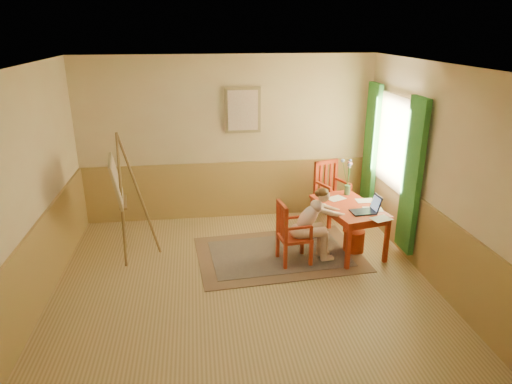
{
  "coord_description": "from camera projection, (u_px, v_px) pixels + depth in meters",
  "views": [
    {
      "loc": [
        -0.54,
        -5.34,
        3.22
      ],
      "look_at": [
        0.25,
        0.55,
        1.05
      ],
      "focal_mm": 32.01,
      "sensor_mm": 36.0,
      "label": 1
    }
  ],
  "objects": [
    {
      "name": "papers",
      "position": [
        363.0,
        206.0,
        6.7
      ],
      "size": [
        0.72,
        1.13,
        0.0
      ],
      "color": "white",
      "rests_on": "table"
    },
    {
      "name": "table",
      "position": [
        349.0,
        211.0,
        6.79
      ],
      "size": [
        0.96,
        1.33,
        0.72
      ],
      "color": "#AF391D",
      "rests_on": "room"
    },
    {
      "name": "laptop",
      "position": [
        367.0,
        209.0,
        6.49
      ],
      "size": [
        0.42,
        0.27,
        0.24
      ],
      "color": "#1E2338",
      "rests_on": "table"
    },
    {
      "name": "chair_back",
      "position": [
        331.0,
        192.0,
        7.83
      ],
      "size": [
        0.61,
        0.62,
        1.06
      ],
      "color": "#AF391D",
      "rests_on": "room"
    },
    {
      "name": "wastebasket",
      "position": [
        354.0,
        241.0,
        6.88
      ],
      "size": [
        0.39,
        0.39,
        0.33
      ],
      "primitive_type": "cylinder",
      "rotation": [
        0.0,
        0.0,
        -0.3
      ],
      "color": "#B73713",
      "rests_on": "room"
    },
    {
      "name": "wainscot",
      "position": [
        237.0,
        222.0,
        6.71
      ],
      "size": [
        5.0,
        4.5,
        1.0
      ],
      "color": "tan",
      "rests_on": "room"
    },
    {
      "name": "rug",
      "position": [
        279.0,
        254.0,
        6.82
      ],
      "size": [
        2.52,
        1.78,
        0.02
      ],
      "color": "#8C7251",
      "rests_on": "room"
    },
    {
      "name": "vase",
      "position": [
        348.0,
        178.0,
        7.11
      ],
      "size": [
        0.2,
        0.29,
        0.57
      ],
      "color": "#3F724C",
      "rests_on": "table"
    },
    {
      "name": "window",
      "position": [
        391.0,
        155.0,
        7.01
      ],
      "size": [
        0.12,
        2.01,
        2.2
      ],
      "color": "white",
      "rests_on": "room"
    },
    {
      "name": "wall_portrait",
      "position": [
        243.0,
        110.0,
        7.58
      ],
      "size": [
        0.6,
        0.05,
        0.76
      ],
      "color": "#957E52",
      "rests_on": "room"
    },
    {
      "name": "easel",
      "position": [
        119.0,
        186.0,
        6.4
      ],
      "size": [
        0.67,
        0.84,
        1.88
      ],
      "color": "brown",
      "rests_on": "room"
    },
    {
      "name": "chair_left",
      "position": [
        291.0,
        233.0,
        6.44
      ],
      "size": [
        0.47,
        0.46,
        0.93
      ],
      "color": "#AF391D",
      "rests_on": "room"
    },
    {
      "name": "room",
      "position": [
        242.0,
        182.0,
        5.66
      ],
      "size": [
        5.04,
        4.54,
        2.84
      ],
      "color": "tan",
      "rests_on": "ground"
    },
    {
      "name": "figure",
      "position": [
        312.0,
        222.0,
        6.45
      ],
      "size": [
        0.84,
        0.4,
        1.11
      ],
      "color": "beige",
      "rests_on": "room"
    }
  ]
}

